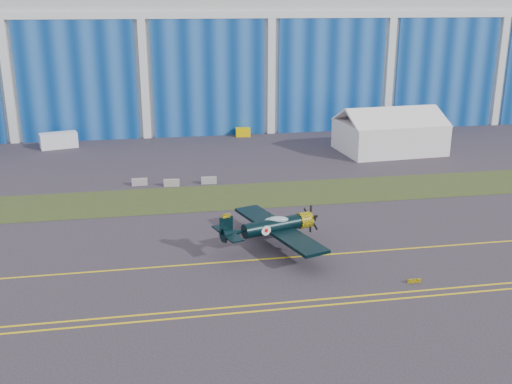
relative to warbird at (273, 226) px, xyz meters
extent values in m
plane|color=#37303B|center=(-11.61, 2.62, -2.30)|extent=(260.00, 260.00, 0.00)
cube|color=#475128|center=(-11.61, 16.62, -2.28)|extent=(260.00, 10.00, 0.02)
cube|color=silver|center=(-11.61, 74.62, 12.70)|extent=(220.00, 45.00, 30.00)
cube|color=navy|center=(-11.61, 51.82, 7.70)|extent=(220.00, 0.60, 20.00)
cube|color=silver|center=(-11.61, 51.77, 18.30)|extent=(220.00, 0.70, 1.20)
cube|color=yellow|center=(-11.61, -2.38, -2.29)|extent=(200.00, 0.20, 0.02)
cube|color=yellow|center=(-11.61, -11.88, -2.29)|extent=(80.00, 0.20, 0.02)
cube|color=yellow|center=(-11.61, -10.88, -2.29)|extent=(80.00, 0.20, 0.02)
cube|color=yellow|center=(10.39, -9.38, -2.12)|extent=(1.20, 0.15, 0.35)
cube|color=silver|center=(-25.81, 46.78, -1.05)|extent=(6.18, 3.79, 2.50)
cube|color=#EAC200|center=(5.03, 50.16, -1.56)|extent=(2.64, 1.78, 1.47)
cube|color=#9D9B89|center=(38.87, 45.03, -1.34)|extent=(3.59, 2.71, 1.92)
cube|color=gray|center=(-12.78, 23.39, -1.85)|extent=(2.01, 0.63, 0.90)
cube|color=#9C9092|center=(-8.71, 22.26, -1.85)|extent=(2.06, 0.84, 0.90)
cube|color=gray|center=(-3.85, 22.54, -1.85)|extent=(2.03, 0.71, 0.90)
camera|label=1|loc=(-10.99, -52.39, 20.60)|focal=42.00mm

